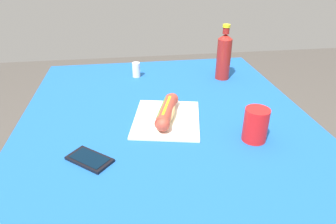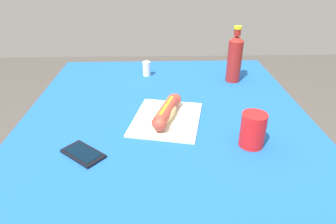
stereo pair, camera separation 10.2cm
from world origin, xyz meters
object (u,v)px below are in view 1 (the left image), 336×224
object	(u,v)px
hot_dog	(168,111)
salt_shaker	(136,70)
soda_bottle	(224,56)
cell_phone	(90,159)
drinking_cup	(256,125)

from	to	relation	value
hot_dog	salt_shaker	xyz separation A→B (m)	(0.42, 0.09, 0.00)
soda_bottle	salt_shaker	xyz separation A→B (m)	(0.08, 0.39, -0.07)
hot_dog	cell_phone	bearing A→B (deg)	128.38
drinking_cup	salt_shaker	bearing A→B (deg)	29.58
hot_dog	salt_shaker	bearing A→B (deg)	11.51
cell_phone	drinking_cup	bearing A→B (deg)	-85.91
drinking_cup	salt_shaker	distance (m)	0.67
soda_bottle	cell_phone	bearing A→B (deg)	134.59
hot_dog	soda_bottle	distance (m)	0.47
hot_dog	drinking_cup	bearing A→B (deg)	-123.38
cell_phone	salt_shaker	xyz separation A→B (m)	(0.62, -0.16, 0.03)
hot_dog	drinking_cup	size ratio (longest dim) A/B	2.10
cell_phone	salt_shaker	bearing A→B (deg)	-14.73
soda_bottle	drinking_cup	size ratio (longest dim) A/B	2.30
hot_dog	soda_bottle	size ratio (longest dim) A/B	0.91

